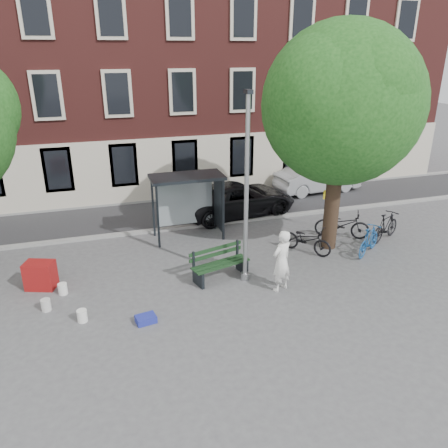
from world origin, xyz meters
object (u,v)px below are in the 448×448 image
lamppost (246,201)px  bike_a (342,224)px  bike_b (369,240)px  bike_c (306,239)px  bench (220,265)px  car_silver (318,178)px  painter (282,261)px  car_dark (238,199)px  bike_d (386,226)px  notice_sign (326,202)px  bus_shelter (196,191)px  red_stand (40,275)px

lamppost → bike_a: lamppost is taller
bike_b → bike_c: 2.32m
bench → car_silver: car_silver is taller
lamppost → bike_c: bearing=24.1°
lamppost → painter: size_ratio=3.00×
bike_a → car_dark: bearing=69.5°
bike_d → car_silver: (0.54, 6.63, 0.18)m
car_silver → notice_sign: 5.40m
bike_b → painter: bearing=74.2°
bike_d → bus_shelter: bearing=42.5°
bench → notice_sign: size_ratio=1.22×
bike_b → red_stand: 11.58m
painter → notice_sign: size_ratio=1.17×
lamppost → car_silver: 10.88m
notice_sign → bike_b: bearing=-59.6°
bus_shelter → bike_a: size_ratio=1.31×
bike_c → painter: bearing=-169.9°
lamppost → bench: lamppost is taller
painter → bike_b: 4.52m
bike_c → red_stand: 9.36m
red_stand → notice_sign: notice_sign is taller
bike_b → notice_sign: (-0.35, 2.66, 0.67)m
car_dark → car_silver: size_ratio=1.16×
bus_shelter → car_dark: bus_shelter is taller
bike_a → red_stand: 11.43m
bus_shelter → painter: size_ratio=1.40×
bus_shelter → bench: size_ratio=1.35×
bus_shelter → notice_sign: (5.37, -0.93, -0.70)m
bench → bike_d: bike_d is taller
painter → bench: bearing=-63.2°
bike_a → notice_sign: notice_sign is taller
car_silver → bench: bearing=129.3°
car_silver → bike_c: bearing=143.3°
car_silver → notice_sign: bearing=149.6°
bike_a → car_dark: car_dark is taller
bike_d → car_silver: bearing=-31.4°
bike_b → car_silver: (1.93, 7.53, 0.22)m
bike_b → red_stand: (-11.55, 0.91, -0.10)m
bench → red_stand: bench is taller
painter → car_dark: (0.96, 6.96, -0.27)m
bus_shelter → painter: bearing=-73.8°
bike_b → car_silver: car_silver is taller
bench → bus_shelter: bearing=72.1°
bike_a → car_silver: size_ratio=0.47×
bike_a → car_silver: 6.24m
bike_c → bike_d: 3.58m
bench → car_silver: (7.80, 7.68, 0.29)m
lamppost → notice_sign: (4.76, 3.17, -1.56)m
painter → bike_b: painter is taller
bike_c → car_silver: 7.90m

